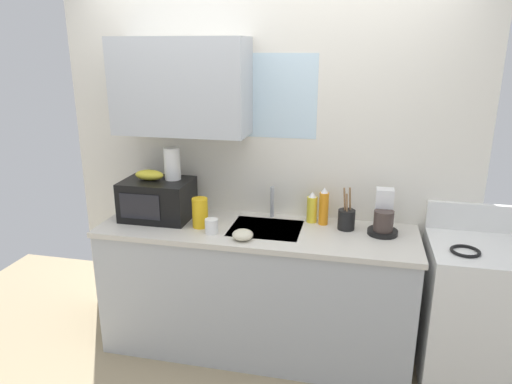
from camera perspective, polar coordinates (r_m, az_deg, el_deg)
kitchen_wall_assembly at (r=3.27m, az=-0.59°, el=5.20°), size 2.85×0.42×2.50m
counter_unit at (r=3.28m, az=0.02°, el=-11.59°), size 2.08×0.63×0.90m
sink_faucet at (r=3.27m, az=1.97°, el=-1.21°), size 0.03×0.03×0.22m
stove_range at (r=3.31m, az=24.77°, el=-13.10°), size 0.60×0.60×1.08m
microwave at (r=3.31m, az=-11.81°, el=-0.86°), size 0.46×0.35×0.27m
banana_bunch at (r=3.28m, az=-12.77°, el=2.03°), size 0.20×0.11×0.07m
paper_towel_roll at (r=3.25m, az=-10.09°, el=3.40°), size 0.11×0.11×0.22m
coffee_maker at (r=3.10m, az=15.16°, el=-2.96°), size 0.19×0.21×0.28m
dish_soap_bottle_yellow at (r=3.20m, az=6.79°, el=-1.93°), size 0.07×0.07×0.21m
dish_soap_bottle_orange at (r=3.16m, az=8.20°, el=-1.82°), size 0.06×0.06×0.25m
cereal_canister at (r=3.11m, az=-6.78°, el=-2.50°), size 0.10×0.10×0.20m
mug_white at (r=3.02m, az=-5.40°, el=-4.13°), size 0.08×0.08×0.09m
utensil_crock at (r=3.12m, az=10.88°, el=-3.21°), size 0.11×0.11×0.28m
small_bowl at (r=2.91m, az=-1.62°, el=-5.19°), size 0.13×0.13×0.06m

